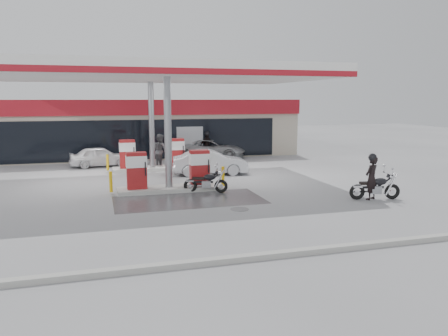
% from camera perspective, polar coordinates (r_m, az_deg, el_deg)
% --- Properties ---
extents(ground, '(90.00, 90.00, 0.00)m').
position_cam_1_polar(ground, '(17.70, -6.17, -4.27)').
color(ground, gray).
rests_on(ground, ground).
extents(wet_patch, '(6.00, 3.00, 0.00)m').
position_cam_1_polar(wet_patch, '(17.78, -4.58, -4.17)').
color(wet_patch, '#4C4C4F').
rests_on(wet_patch, ground).
extents(drain_cover, '(0.70, 0.70, 0.01)m').
position_cam_1_polar(drain_cover, '(16.27, 2.05, -5.39)').
color(drain_cover, '#38383A').
rests_on(drain_cover, ground).
extents(kerb, '(28.00, 0.25, 0.15)m').
position_cam_1_polar(kerb, '(11.13, 0.23, -11.92)').
color(kerb, gray).
rests_on(kerb, ground).
extents(store_building, '(22.00, 8.22, 4.00)m').
position_cam_1_polar(store_building, '(33.10, -11.03, 5.32)').
color(store_building, '#B2AA95').
rests_on(store_building, ground).
extents(canopy, '(16.00, 10.02, 5.51)m').
position_cam_1_polar(canopy, '(22.20, -8.69, 12.07)').
color(canopy, silver).
rests_on(canopy, ground).
extents(pump_island_near, '(5.14, 1.30, 1.78)m').
position_cam_1_polar(pump_island_near, '(19.49, -7.22, -0.93)').
color(pump_island_near, '#9E9E99').
rests_on(pump_island_near, ground).
extents(pump_island_far, '(5.14, 1.30, 1.78)m').
position_cam_1_polar(pump_island_far, '(25.37, -9.33, 1.33)').
color(pump_island_far, '#9E9E99').
rests_on(pump_island_far, ground).
extents(main_motorcycle, '(2.08, 0.92, 1.08)m').
position_cam_1_polar(main_motorcycle, '(18.76, 19.20, -2.47)').
color(main_motorcycle, black).
rests_on(main_motorcycle, ground).
extents(biker_main, '(0.77, 0.67, 1.78)m').
position_cam_1_polar(biker_main, '(18.61, 18.71, -1.25)').
color(biker_main, black).
rests_on(biker_main, ground).
extents(parked_motorcycle, '(1.87, 0.99, 1.00)m').
position_cam_1_polar(parked_motorcycle, '(19.04, -2.32, -1.91)').
color(parked_motorcycle, black).
rests_on(parked_motorcycle, ground).
extents(sedan_white, '(3.74, 1.86, 1.22)m').
position_cam_1_polar(sedan_white, '(27.39, -15.87, 1.46)').
color(sedan_white, white).
rests_on(sedan_white, ground).
extents(attendant, '(1.09, 1.19, 1.99)m').
position_cam_1_polar(attendant, '(26.39, -8.32, 2.28)').
color(attendant, '#4E4E52').
rests_on(attendant, ground).
extents(hatchback_silver, '(4.19, 1.97, 1.33)m').
position_cam_1_polar(hatchback_silver, '(23.54, -1.79, 0.74)').
color(hatchback_silver, '#B3B6BB').
rests_on(hatchback_silver, ground).
extents(parked_car_left, '(4.23, 2.25, 1.17)m').
position_cam_1_polar(parked_car_left, '(31.18, -27.01, 1.65)').
color(parked_car_left, black).
rests_on(parked_car_left, ground).
extents(parked_car_right, '(5.17, 3.74, 1.31)m').
position_cam_1_polar(parked_car_right, '(30.10, -1.71, 2.54)').
color(parked_car_right, gray).
rests_on(parked_car_right, ground).
extents(biker_walking, '(1.11, 0.69, 1.76)m').
position_cam_1_polar(biker_walking, '(29.80, -2.24, 2.91)').
color(biker_walking, black).
rests_on(biker_walking, ground).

